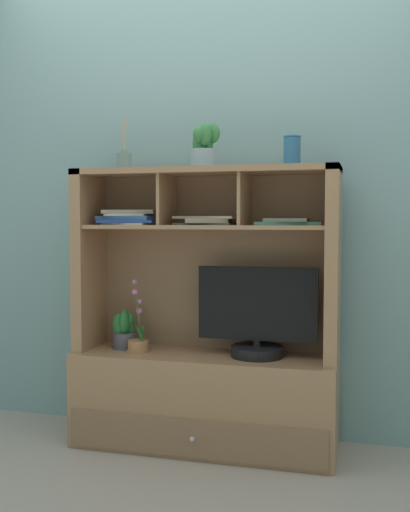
{
  "coord_description": "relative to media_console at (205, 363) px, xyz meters",
  "views": [
    {
      "loc": [
        0.8,
        -2.94,
        1.15
      ],
      "look_at": [
        0.0,
        0.0,
        0.96
      ],
      "focal_mm": 43.17,
      "sensor_mm": 36.0,
      "label": 1
    }
  ],
  "objects": [
    {
      "name": "magazine_stack_right",
      "position": [
        0.02,
        -0.01,
        0.72
      ],
      "size": [
        0.34,
        0.26,
        0.04
      ],
      "color": "#3A4236",
      "rests_on": "media_console"
    },
    {
      "name": "potted_fern",
      "position": [
        -0.44,
        0.0,
        0.14
      ],
      "size": [
        0.14,
        0.14,
        0.2
      ],
      "color": "#4D4652",
      "rests_on": "media_console"
    },
    {
      "name": "ceramic_vase",
      "position": [
        0.43,
        0.0,
        1.05
      ],
      "size": [
        0.09,
        0.09,
        0.15
      ],
      "color": "#2D6188",
      "rests_on": "media_console"
    },
    {
      "name": "magazine_stack_centre",
      "position": [
        -0.39,
        -0.01,
        0.73
      ],
      "size": [
        0.32,
        0.25,
        0.08
      ],
      "color": "beige",
      "rests_on": "media_console"
    },
    {
      "name": "back_wall",
      "position": [
        0.0,
        0.23,
        0.98
      ],
      "size": [
        6.0,
        0.02,
        2.8
      ],
      "primitive_type": "cube",
      "color": "#7A9B9A",
      "rests_on": "ground"
    },
    {
      "name": "potted_orchid",
      "position": [
        -0.34,
        -0.05,
        0.11
      ],
      "size": [
        0.12,
        0.12,
        0.37
      ],
      "color": "#AF7849",
      "rests_on": "media_console"
    },
    {
      "name": "potted_succulent",
      "position": [
        0.0,
        -0.03,
        1.07
      ],
      "size": [
        0.15,
        0.15,
        0.22
      ],
      "color": "#849B9B",
      "rests_on": "media_console"
    },
    {
      "name": "media_console",
      "position": [
        0.0,
        0.0,
        0.0
      ],
      "size": [
        1.31,
        0.46,
        1.39
      ],
      "color": "#A2744F",
      "rests_on": "ground"
    },
    {
      "name": "floor_plane",
      "position": [
        0.0,
        -0.01,
        -0.43
      ],
      "size": [
        6.0,
        6.0,
        0.02
      ],
      "primitive_type": "cube",
      "color": "#AA988A",
      "rests_on": "ground"
    },
    {
      "name": "diffuser_bottle",
      "position": [
        -0.43,
        -0.01,
        1.02
      ],
      "size": [
        0.08,
        0.08,
        0.27
      ],
      "color": "slate",
      "rests_on": "media_console"
    },
    {
      "name": "tv_monitor",
      "position": [
        0.26,
        -0.01,
        0.23
      ],
      "size": [
        0.59,
        0.26,
        0.44
      ],
      "color": "black",
      "rests_on": "media_console"
    },
    {
      "name": "magazine_stack_left",
      "position": [
        0.41,
        -0.0,
        0.71
      ],
      "size": [
        0.33,
        0.22,
        0.03
      ],
      "color": "#457B63",
      "rests_on": "media_console"
    }
  ]
}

